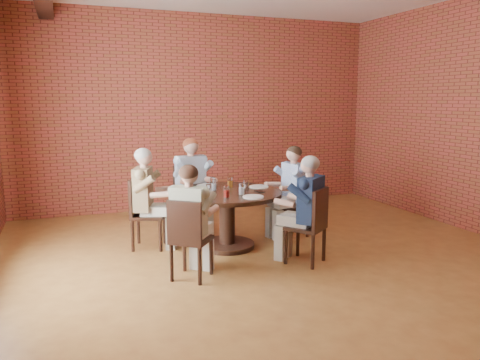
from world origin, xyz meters
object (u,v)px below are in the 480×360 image
object	(u,v)px
dining_table	(227,208)
diner_d	(191,222)
diner_a	(291,192)
chair_e	(312,223)
chair_c	(142,210)
smartphone	(260,191)
chair_a	(295,201)
diner_c	(148,199)
diner_b	(193,184)
chair_d	(188,236)
chair_b	(190,194)
diner_e	(306,210)

from	to	relation	value
dining_table	diner_d	size ratio (longest dim) A/B	1.15
diner_a	chair_e	size ratio (longest dim) A/B	1.41
chair_c	smartphone	xyz separation A→B (m)	(1.43, -0.54, 0.25)
chair_a	smartphone	xyz separation A→B (m)	(-0.70, -0.36, 0.26)
diner_d	diner_c	bearing A→B (deg)	-39.69
diner_a	diner_b	world-z (taller)	diner_b
chair_d	diner_b	bearing A→B (deg)	-67.30
diner_a	diner_d	world-z (taller)	diner_a
chair_b	diner_c	size ratio (longest dim) A/B	0.73
diner_c	chair_e	world-z (taller)	diner_c
diner_d	dining_table	bearing A→B (deg)	-90.00
diner_b	diner_c	world-z (taller)	diner_b
chair_b	diner_b	bearing A→B (deg)	-90.00
chair_d	smartphone	xyz separation A→B (m)	(1.15, 0.78, 0.27)
diner_c	diner_e	size ratio (longest dim) A/B	1.02
diner_b	diner_c	distance (m)	1.02
dining_table	chair_d	xyz separation A→B (m)	(-0.75, -0.94, -0.04)
chair_c	chair_d	distance (m)	1.35
diner_d	diner_e	size ratio (longest dim) A/B	0.97
dining_table	chair_d	bearing A→B (deg)	-128.78
dining_table	chair_b	xyz separation A→B (m)	(-0.21, 1.11, -0.01)
chair_d	chair_a	bearing A→B (deg)	-109.64
chair_a	chair_d	size ratio (longest dim) A/B	1.02
chair_a	chair_b	distance (m)	1.59
diner_b	diner_d	bearing A→B (deg)	-115.73
smartphone	diner_d	bearing A→B (deg)	-152.90
smartphone	diner_b	bearing A→B (deg)	110.11
chair_c	diner_c	bearing A→B (deg)	-90.00
diner_d	diner_e	bearing A→B (deg)	-140.86
chair_a	diner_b	distance (m)	1.54
smartphone	diner_e	bearing A→B (deg)	-74.22
chair_e	chair_a	bearing A→B (deg)	-145.92
diner_e	chair_c	bearing A→B (deg)	-74.13
diner_d	diner_e	distance (m)	1.39
chair_a	diner_e	distance (m)	1.16
diner_b	chair_d	distance (m)	2.05
chair_a	diner_e	bearing A→B (deg)	-31.47
diner_c	diner_d	distance (m)	1.26
diner_b	chair_b	bearing A→B (deg)	90.00
chair_c	chair_d	world-z (taller)	chair_c
diner_d	smartphone	distance (m)	1.33
chair_d	chair_c	bearing A→B (deg)	-39.14
diner_e	diner_d	bearing A→B (deg)	-37.59
chair_b	smartphone	world-z (taller)	chair_b
chair_c	chair_e	distance (m)	2.21
chair_e	diner_c	bearing A→B (deg)	-75.31
diner_a	diner_b	size ratio (longest dim) A/B	0.94
dining_table	chair_a	xyz separation A→B (m)	(1.10, 0.20, -0.03)
smartphone	chair_c	bearing A→B (deg)	153.09
dining_table	chair_a	bearing A→B (deg)	10.27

